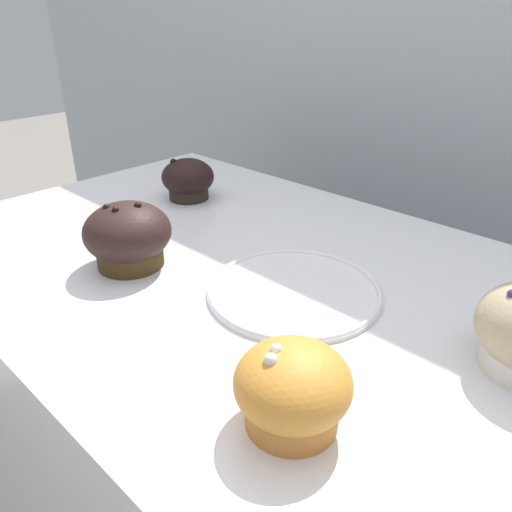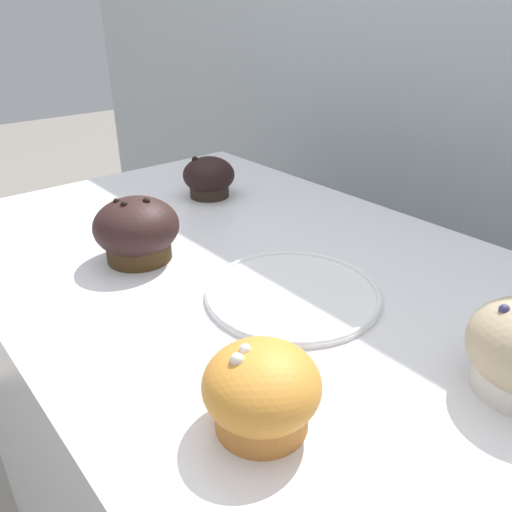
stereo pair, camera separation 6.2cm
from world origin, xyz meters
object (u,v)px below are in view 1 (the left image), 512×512
Objects in this scene: muffin_back_right at (292,389)px; serving_plate at (294,290)px; muffin_front_center at (128,236)px; muffin_back_left at (188,180)px.

muffin_back_right is 0.46× the size of serving_plate.
serving_plate is at bearing 129.05° from muffin_back_right.
muffin_front_center is at bearing 168.58° from muffin_back_right.
muffin_front_center is 0.24m from serving_plate.
muffin_back_right is (0.35, -0.07, -0.01)m from muffin_front_center.
muffin_front_center reaches higher than serving_plate.
muffin_back_left is 0.44× the size of serving_plate.
muffin_back_left is (-0.15, 0.22, -0.01)m from muffin_front_center.
muffin_front_center is at bearing -56.82° from muffin_back_left.
muffin_back_left reaches higher than serving_plate.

